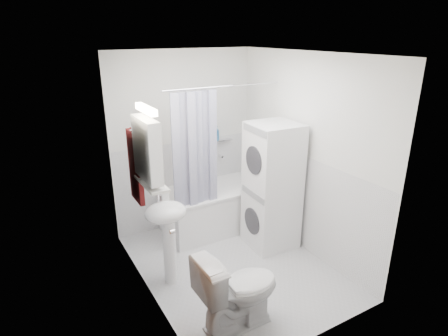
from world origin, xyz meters
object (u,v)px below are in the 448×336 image
bathtub (220,205)px  toilet (238,290)px  sink (167,225)px  washer_dryer (272,186)px

bathtub → toilet: bearing=-114.4°
bathtub → sink: bearing=-143.2°
washer_dryer → toilet: washer_dryer is taller
bathtub → washer_dryer: washer_dryer is taller
washer_dryer → bathtub: bearing=118.8°
sink → washer_dryer: 1.44m
sink → toilet: bearing=-71.7°
bathtub → toilet: toilet is taller
bathtub → sink: 1.42m
sink → toilet: 1.02m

